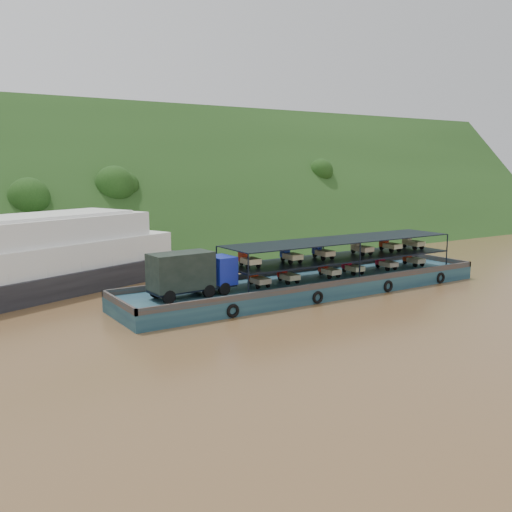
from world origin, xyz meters
TOP-DOWN VIEW (x-y plane):
  - ground at (0.00, 0.00)m, footprint 160.00×160.00m
  - hillside at (0.00, 36.00)m, footprint 140.00×39.60m
  - cargo_barge at (0.61, -0.20)m, footprint 35.00×7.18m
  - passenger_ferry at (-19.94, 12.49)m, footprint 34.79×20.39m

SIDE VIEW (x-z plane):
  - ground at x=0.00m, z-range 0.00..0.00m
  - hillside at x=0.00m, z-range -19.80..19.80m
  - cargo_barge at x=0.61m, z-range -1.18..3.50m
  - passenger_ferry at x=-19.94m, z-range -0.46..6.43m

